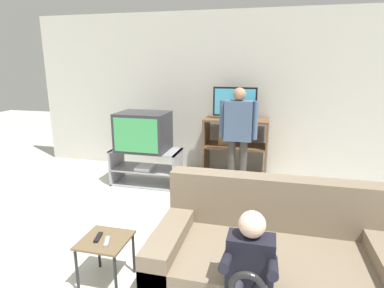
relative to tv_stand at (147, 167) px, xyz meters
The scene contains 11 objects.
wall_back 1.65m from the tv_stand, 44.17° to the left, with size 6.40×0.06×2.60m.
tv_stand is the anchor object (origin of this frame).
television_main 0.56m from the tv_stand, 161.37° to the right, with size 0.73×0.58×0.57m.
media_shelf 1.42m from the tv_stand, 24.65° to the left, with size 0.98×0.48×0.97m.
television_flat 1.65m from the tv_stand, 24.43° to the left, with size 0.66×0.20×0.48m.
snack_table 2.28m from the tv_stand, 76.65° to the right, with size 0.39×0.39×0.40m.
remote_control_black 2.27m from the tv_stand, 78.08° to the right, with size 0.04×0.14×0.02m, color black.
remote_control_white 2.34m from the tv_stand, 75.82° to the right, with size 0.04×0.14×0.02m, color gray.
couch 2.75m from the tv_stand, 47.20° to the right, with size 1.82×0.98×0.87m.
person_standing_adult 1.50m from the tv_stand, ahead, with size 0.53×0.20×1.48m.
person_seated_child 3.12m from the tv_stand, 56.36° to the right, with size 0.33×0.43×0.93m.
Camera 1 is at (0.87, -1.36, 1.82)m, focal length 30.00 mm.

